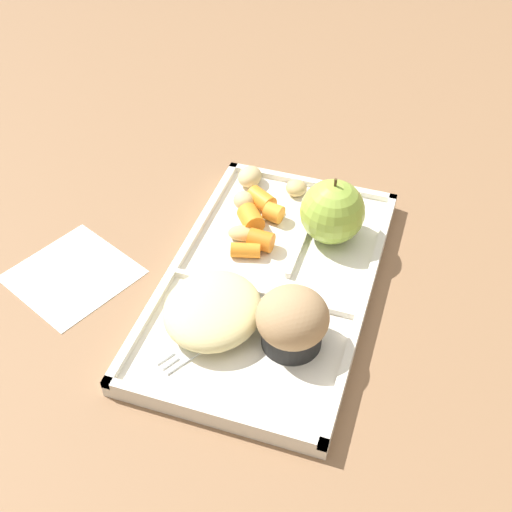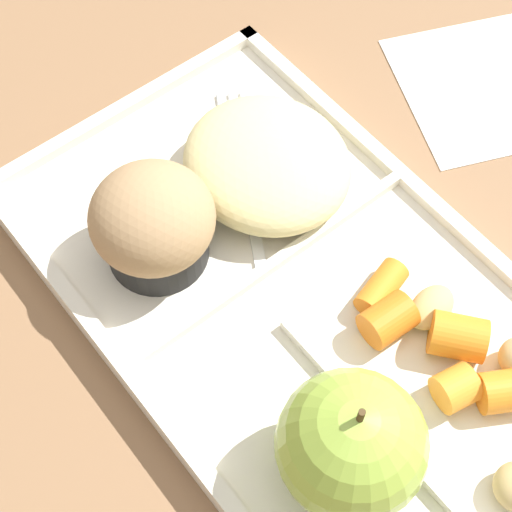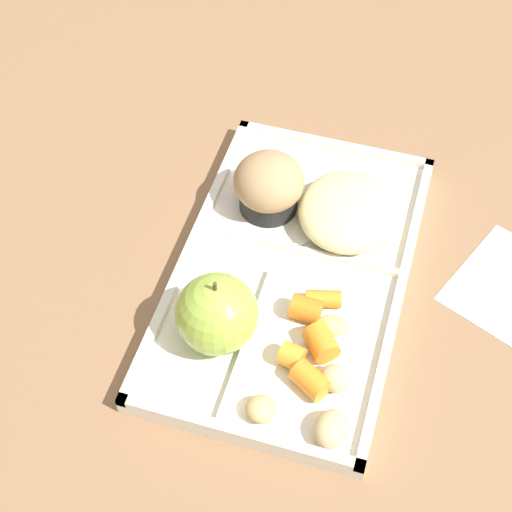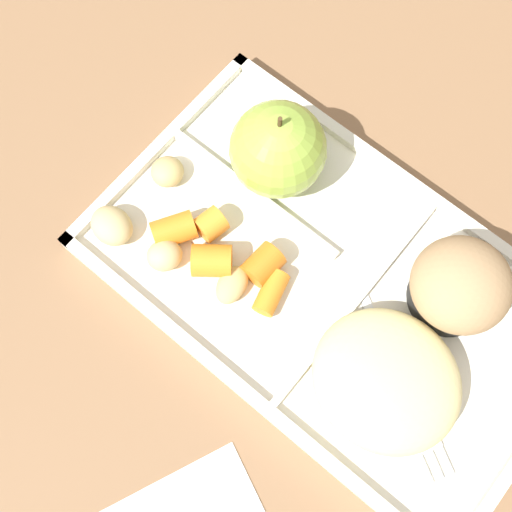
% 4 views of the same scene
% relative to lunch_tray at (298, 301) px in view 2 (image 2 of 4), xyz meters
% --- Properties ---
extents(ground, '(6.00, 6.00, 0.00)m').
position_rel_lunch_tray_xyz_m(ground, '(0.00, -0.00, -0.01)').
color(ground, '#846042').
extents(lunch_tray, '(0.39, 0.23, 0.02)m').
position_rel_lunch_tray_xyz_m(lunch_tray, '(0.00, 0.00, 0.00)').
color(lunch_tray, silver).
rests_on(lunch_tray, ground).
extents(green_apple, '(0.08, 0.08, 0.09)m').
position_rel_lunch_tray_xyz_m(green_apple, '(-0.10, 0.05, 0.05)').
color(green_apple, '#93B742').
rests_on(green_apple, lunch_tray).
extents(bran_muffin, '(0.08, 0.08, 0.07)m').
position_rel_lunch_tray_xyz_m(bran_muffin, '(0.08, 0.05, 0.04)').
color(bran_muffin, black).
rests_on(bran_muffin, lunch_tray).
extents(carrot_slice_center, '(0.03, 0.03, 0.02)m').
position_rel_lunch_tray_xyz_m(carrot_slice_center, '(-0.10, -0.03, 0.02)').
color(carrot_slice_center, orange).
rests_on(carrot_slice_center, lunch_tray).
extents(carrot_slice_near_corner, '(0.04, 0.04, 0.03)m').
position_rel_lunch_tray_xyz_m(carrot_slice_near_corner, '(-0.08, -0.05, 0.02)').
color(carrot_slice_near_corner, orange).
rests_on(carrot_slice_near_corner, lunch_tray).
extents(carrot_slice_large, '(0.03, 0.04, 0.02)m').
position_rel_lunch_tray_xyz_m(carrot_slice_large, '(-0.03, -0.04, 0.02)').
color(carrot_slice_large, orange).
rests_on(carrot_slice_large, lunch_tray).
extents(carrot_slice_tilted, '(0.03, 0.03, 0.02)m').
position_rel_lunch_tray_xyz_m(carrot_slice_tilted, '(-0.05, -0.03, 0.02)').
color(carrot_slice_tilted, orange).
rests_on(carrot_slice_tilted, lunch_tray).
extents(carrot_slice_diagonal, '(0.04, 0.04, 0.02)m').
position_rel_lunch_tray_xyz_m(carrot_slice_diagonal, '(-0.12, -0.05, 0.02)').
color(carrot_slice_diagonal, orange).
rests_on(carrot_slice_diagonal, lunch_tray).
extents(potato_chunk_small, '(0.03, 0.04, 0.02)m').
position_rel_lunch_tray_xyz_m(potato_chunk_small, '(-0.06, -0.05, 0.01)').
color(potato_chunk_small, tan).
rests_on(potato_chunk_small, lunch_tray).
extents(egg_noodle_pile, '(0.11, 0.11, 0.04)m').
position_rel_lunch_tray_xyz_m(egg_noodle_pile, '(0.08, -0.04, 0.03)').
color(egg_noodle_pile, beige).
rests_on(egg_noodle_pile, lunch_tray).
extents(meatball_center, '(0.04, 0.04, 0.04)m').
position_rel_lunch_tray_xyz_m(meatball_center, '(0.08, -0.05, 0.03)').
color(meatball_center, brown).
rests_on(meatball_center, lunch_tray).
extents(meatball_front, '(0.03, 0.03, 0.03)m').
position_rel_lunch_tray_xyz_m(meatball_front, '(0.08, -0.04, 0.02)').
color(meatball_front, brown).
rests_on(meatball_front, lunch_tray).
extents(plastic_fork, '(0.14, 0.09, 0.00)m').
position_rel_lunch_tray_xyz_m(plastic_fork, '(0.10, -0.04, 0.01)').
color(plastic_fork, white).
rests_on(plastic_fork, lunch_tray).
extents(paper_napkin, '(0.17, 0.17, 0.00)m').
position_rel_lunch_tray_xyz_m(paper_napkin, '(0.05, -0.23, -0.01)').
color(paper_napkin, white).
rests_on(paper_napkin, ground).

